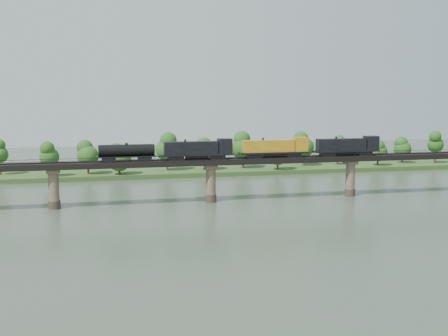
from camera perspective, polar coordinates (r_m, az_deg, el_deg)
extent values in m
plane|color=#354334|center=(121.08, 1.51, -6.11)|extent=(400.00, 400.00, 0.00)
cube|color=#2C4C1E|center=(203.00, -4.45, -0.32)|extent=(300.00, 24.00, 1.60)
cylinder|color=#473A2D|center=(146.96, -16.84, -3.59)|extent=(3.00, 3.00, 2.00)
cylinder|color=#78614E|center=(146.18, -16.91, -1.86)|extent=(2.60, 2.60, 9.00)
cube|color=#78614E|center=(145.60, -16.97, -0.31)|extent=(3.20, 3.20, 1.00)
cylinder|color=#473A2D|center=(149.47, -1.35, -3.08)|extent=(3.00, 3.00, 2.00)
cylinder|color=#78614E|center=(148.70, -1.35, -1.38)|extent=(2.60, 2.60, 9.00)
cube|color=#78614E|center=(148.13, -1.36, 0.15)|extent=(3.20, 3.20, 1.00)
cylinder|color=#473A2D|center=(162.12, 12.66, -2.42)|extent=(3.00, 3.00, 2.00)
cylinder|color=#78614E|center=(161.41, 12.70, -0.85)|extent=(2.60, 2.60, 9.00)
cube|color=#78614E|center=(160.88, 12.74, 0.56)|extent=(3.20, 3.20, 1.00)
cube|color=black|center=(147.97, -1.36, 0.63)|extent=(220.00, 5.00, 1.50)
cube|color=black|center=(147.14, -1.30, 0.92)|extent=(220.00, 0.12, 0.16)
cube|color=black|center=(148.60, -1.42, 0.98)|extent=(220.00, 0.12, 0.16)
cube|color=black|center=(145.46, -1.17, 1.09)|extent=(220.00, 0.10, 0.10)
cube|color=black|center=(150.14, -1.54, 1.29)|extent=(220.00, 0.10, 0.10)
cube|color=black|center=(145.50, -1.17, 0.95)|extent=(0.08, 0.08, 0.70)
cube|color=black|center=(150.18, -1.54, 1.16)|extent=(0.08, 0.08, 0.70)
cylinder|color=#382619|center=(202.21, -21.76, -0.12)|extent=(0.70, 0.70, 3.71)
sphere|color=#1C4A15|center=(201.65, -21.83, 1.28)|extent=(5.67, 5.67, 5.67)
cylinder|color=#382619|center=(192.52, -17.26, -0.31)|extent=(0.70, 0.70, 3.51)
sphere|color=#1C4A15|center=(191.96, -17.32, 1.07)|extent=(6.31, 6.31, 6.31)
sphere|color=#1C4A15|center=(191.67, -17.35, 1.94)|extent=(4.73, 4.73, 4.73)
cylinder|color=#382619|center=(194.46, -13.62, -0.13)|extent=(0.70, 0.70, 3.34)
sphere|color=#1C4A15|center=(193.93, -13.66, 1.18)|extent=(7.18, 7.18, 7.18)
sphere|color=#1C4A15|center=(193.64, -13.69, 2.00)|extent=(5.39, 5.39, 5.39)
cylinder|color=#382619|center=(191.94, -10.58, -0.22)|extent=(0.70, 0.70, 2.83)
sphere|color=#1C4A15|center=(191.47, -10.60, 0.90)|extent=(8.26, 8.26, 8.26)
sphere|color=#1C4A15|center=(191.22, -10.62, 1.60)|extent=(6.19, 6.19, 6.19)
cylinder|color=#382619|center=(199.68, -5.79, 0.33)|extent=(0.70, 0.70, 3.96)
sphere|color=#1C4A15|center=(199.08, -5.81, 1.84)|extent=(8.07, 8.07, 8.07)
sphere|color=#1C4A15|center=(198.78, -5.82, 2.79)|extent=(6.05, 6.05, 6.05)
cylinder|color=#382619|center=(200.33, -1.88, 0.29)|extent=(0.70, 0.70, 3.27)
sphere|color=#1C4A15|center=(199.82, -1.89, 1.53)|extent=(8.03, 8.03, 8.03)
sphere|color=#1C4A15|center=(199.55, -1.89, 2.31)|extent=(6.02, 6.02, 6.02)
cylinder|color=#382619|center=(204.55, 1.94, 0.54)|extent=(0.70, 0.70, 3.92)
sphere|color=#1C4A15|center=(203.97, 1.95, 1.99)|extent=(8.29, 8.29, 8.29)
sphere|color=#1C4A15|center=(203.68, 1.95, 2.91)|extent=(6.21, 6.21, 6.21)
cylinder|color=#382619|center=(201.08, 5.46, 0.25)|extent=(0.70, 0.70, 3.02)
sphere|color=#1C4A15|center=(200.61, 5.48, 1.40)|extent=(7.74, 7.74, 7.74)
sphere|color=#1C4A15|center=(200.35, 5.49, 2.11)|extent=(5.80, 5.80, 5.80)
cylinder|color=#382619|center=(213.57, 8.10, 0.75)|extent=(0.70, 0.70, 3.80)
sphere|color=#1C4A15|center=(213.03, 8.13, 2.10)|extent=(7.47, 7.47, 7.47)
sphere|color=#1C4A15|center=(212.75, 8.15, 2.95)|extent=(5.60, 5.60, 5.60)
cylinder|color=#382619|center=(219.04, 11.42, 0.79)|extent=(0.70, 0.70, 3.38)
sphere|color=#1C4A15|center=(218.57, 11.45, 1.96)|extent=(6.23, 6.23, 6.23)
sphere|color=#1C4A15|center=(218.31, 11.47, 2.70)|extent=(4.67, 4.67, 4.67)
cylinder|color=#382619|center=(219.96, 15.34, 0.61)|extent=(0.70, 0.70, 2.77)
sphere|color=#1C4A15|center=(219.56, 15.38, 1.57)|extent=(7.04, 7.04, 7.04)
sphere|color=#1C4A15|center=(219.34, 15.40, 2.17)|extent=(5.28, 5.28, 5.28)
cylinder|color=#382619|center=(230.92, 17.64, 0.87)|extent=(0.70, 0.70, 2.94)
sphere|color=#1C4A15|center=(230.52, 17.68, 1.84)|extent=(6.73, 6.73, 6.73)
sphere|color=#1C4A15|center=(230.30, 17.71, 2.44)|extent=(5.05, 5.05, 5.05)
cylinder|color=#382619|center=(234.36, 20.63, 0.96)|extent=(0.70, 0.70, 3.94)
sphere|color=#1C4A15|center=(233.85, 20.69, 2.23)|extent=(6.17, 6.17, 6.17)
sphere|color=#1C4A15|center=(233.59, 20.73, 3.04)|extent=(4.62, 4.62, 4.62)
cube|color=black|center=(162.36, 14.04, 1.49)|extent=(4.02, 2.41, 1.11)
cube|color=black|center=(157.68, 10.45, 1.41)|extent=(4.02, 2.41, 1.11)
cube|color=black|center=(159.87, 12.28, 1.70)|extent=(19.10, 3.02, 0.50)
cube|color=black|center=(159.06, 11.81, 2.36)|extent=(14.07, 2.71, 3.22)
cube|color=black|center=(163.01, 14.71, 2.50)|extent=(3.62, 3.02, 3.82)
cylinder|color=black|center=(159.93, 12.28, 1.51)|extent=(6.03, 1.41, 1.41)
cube|color=black|center=(153.99, 7.02, 1.34)|extent=(4.02, 2.41, 1.11)
cube|color=black|center=(150.61, 3.05, 1.24)|extent=(4.02, 2.41, 1.11)
cube|color=black|center=(152.13, 5.06, 1.56)|extent=(19.10, 3.02, 0.50)
cube|color=gold|center=(151.49, 4.52, 2.24)|extent=(14.07, 2.71, 3.22)
cube|color=gold|center=(154.40, 7.74, 2.41)|extent=(3.62, 3.02, 3.82)
cylinder|color=black|center=(152.19, 5.06, 1.35)|extent=(6.03, 1.41, 1.41)
cube|color=black|center=(148.18, -0.69, 1.15)|extent=(4.02, 2.41, 1.11)
cube|color=black|center=(146.26, -4.93, 1.04)|extent=(4.02, 2.41, 1.11)
cube|color=black|center=(147.04, -2.80, 1.37)|extent=(19.10, 3.02, 0.50)
cube|color=black|center=(146.60, -3.38, 2.07)|extent=(14.07, 2.71, 3.22)
cube|color=black|center=(148.32, 0.07, 2.27)|extent=(3.62, 3.02, 3.82)
cylinder|color=black|center=(147.10, -2.79, 1.15)|extent=(6.03, 1.41, 1.41)
cube|color=black|center=(145.38, -8.07, 0.95)|extent=(3.52, 2.21, 1.11)
cube|color=black|center=(144.92, -11.63, 0.85)|extent=(3.52, 2.21, 1.11)
cube|color=black|center=(145.01, -9.85, 1.16)|extent=(15.08, 2.41, 0.30)
cylinder|color=black|center=(144.84, -9.87, 1.79)|extent=(14.07, 3.02, 3.02)
cylinder|color=black|center=(144.69, -9.88, 2.42)|extent=(0.70, 0.70, 0.50)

